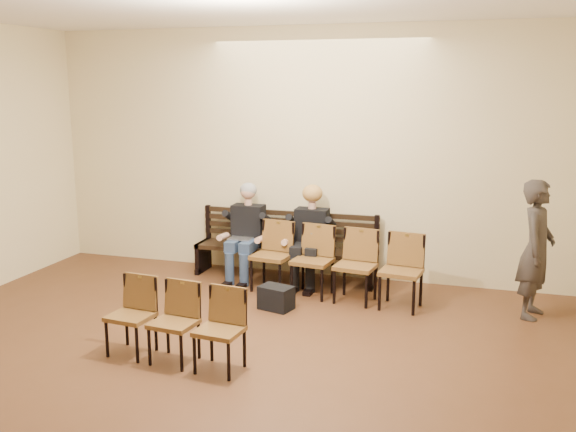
% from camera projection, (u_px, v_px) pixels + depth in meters
% --- Properties ---
extents(room_walls, '(8.02, 10.01, 3.51)m').
position_uv_depth(room_walls, '(181.00, 108.00, 4.88)').
color(room_walls, beige).
rests_on(room_walls, ground).
extents(bench, '(2.60, 0.90, 0.45)m').
position_uv_depth(bench, '(285.00, 263.00, 9.08)').
color(bench, black).
rests_on(bench, ground).
extents(seated_man, '(0.55, 0.77, 1.33)m').
position_uv_depth(seated_man, '(246.00, 232.00, 9.03)').
color(seated_man, black).
rests_on(seated_man, ground).
extents(seated_woman, '(0.55, 0.77, 1.29)m').
position_uv_depth(seated_woman, '(310.00, 238.00, 8.77)').
color(seated_woman, black).
rests_on(seated_woman, ground).
extents(laptop, '(0.37, 0.32, 0.23)m').
position_uv_depth(laptop, '(241.00, 241.00, 8.94)').
color(laptop, '#BBBBC0').
rests_on(laptop, bench).
extents(water_bottle, '(0.08, 0.08, 0.23)m').
position_uv_depth(water_bottle, '(312.00, 249.00, 8.52)').
color(water_bottle, silver).
rests_on(water_bottle, bench).
extents(bag, '(0.45, 0.36, 0.29)m').
position_uv_depth(bag, '(276.00, 298.00, 7.85)').
color(bag, black).
rests_on(bag, ground).
extents(passerby, '(0.60, 0.78, 1.89)m').
position_uv_depth(passerby, '(537.00, 239.00, 7.45)').
color(passerby, '#332D29').
rests_on(passerby, ground).
extents(chair_row_front, '(2.29, 0.79, 0.92)m').
position_uv_depth(chair_row_front, '(334.00, 264.00, 8.18)').
color(chair_row_front, brown).
rests_on(chair_row_front, ground).
extents(chair_row_back, '(1.47, 0.58, 0.80)m').
position_uv_depth(chair_row_back, '(174.00, 324.00, 6.31)').
color(chair_row_back, brown).
rests_on(chair_row_back, ground).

